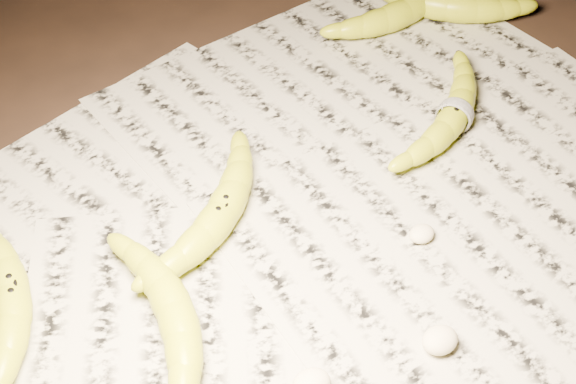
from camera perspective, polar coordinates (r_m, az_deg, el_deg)
ground at (r=0.85m, az=0.06°, el=-2.33°), size 3.00×3.00×0.00m
newspaper_patch at (r=0.85m, az=1.91°, el=-1.96°), size 0.90×0.70×0.01m
banana_left_a at (r=0.80m, az=-19.12°, el=-6.77°), size 0.11×0.21×0.04m
banana_left_b at (r=0.75m, az=-8.05°, el=-8.36°), size 0.10×0.20×0.04m
banana_center at (r=0.83m, az=-4.79°, el=-1.39°), size 0.20×0.16×0.04m
banana_taped at (r=0.96m, az=11.81°, el=5.53°), size 0.21×0.15×0.03m
banana_upper_a at (r=1.12m, az=8.23°, el=12.70°), size 0.21×0.08×0.04m
banana_upper_b at (r=1.14m, az=11.32°, el=12.94°), size 0.18×0.19×0.04m
measuring_tape at (r=0.96m, az=11.81°, el=5.53°), size 0.03×0.04×0.04m
flesh_chunk_a at (r=0.71m, az=1.68°, el=-13.34°), size 0.04×0.03×0.02m
flesh_chunk_b at (r=0.75m, az=10.80°, el=-10.13°), size 0.04×0.03×0.02m
flesh_chunk_c at (r=0.83m, az=9.53°, el=-2.76°), size 0.03×0.02×0.02m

